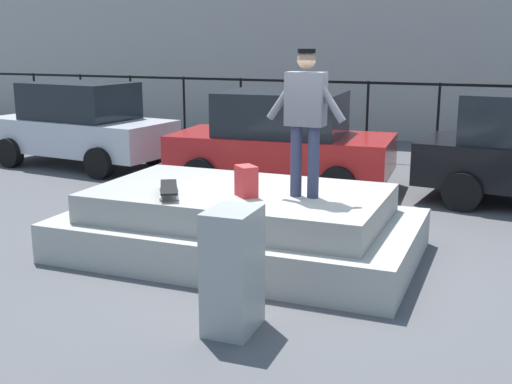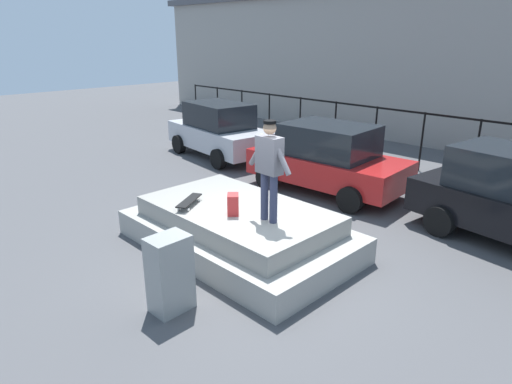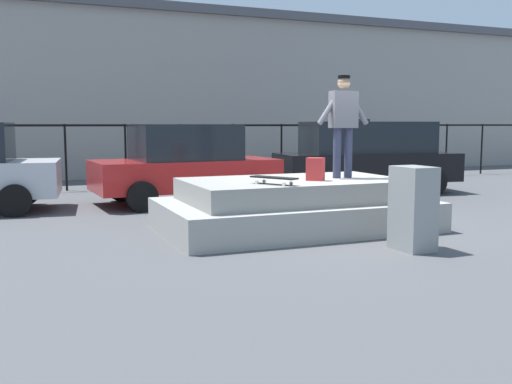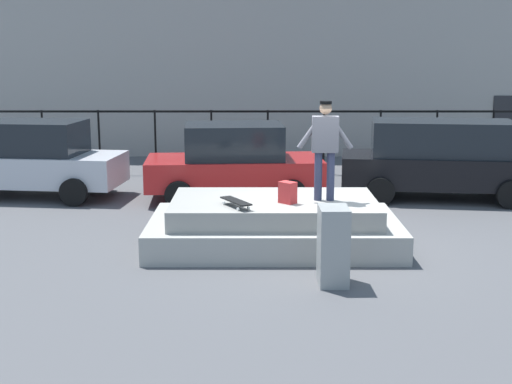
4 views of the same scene
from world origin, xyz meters
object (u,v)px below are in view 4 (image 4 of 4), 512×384
backpack (285,192)px  utility_box (330,246)px  skateboarder (322,143)px  car_black_hatchback_far (438,158)px  car_red_sedan_mid (231,162)px  car_silver_sedan_near (32,159)px  skateboard (233,201)px

backpack → utility_box: 1.97m
skateboarder → car_black_hatchback_far: (3.17, 4.12, -0.92)m
backpack → car_red_sedan_mid: bearing=147.1°
backpack → car_black_hatchback_far: bearing=91.8°
car_silver_sedan_near → car_red_sedan_mid: bearing=-3.6°
car_red_sedan_mid → car_black_hatchback_far: size_ratio=0.87×
skateboard → car_black_hatchback_far: 6.66m
skateboarder → skateboard: bearing=-160.1°
skateboard → car_silver_sedan_near: (-4.95, 4.91, -0.05)m
car_black_hatchback_far → skateboard: bearing=-135.3°
car_red_sedan_mid → utility_box: car_red_sedan_mid is taller
car_black_hatchback_far → utility_box: (-3.22, -6.18, -0.37)m
skateboard → skateboarder: bearing=19.9°
car_red_sedan_mid → car_silver_sedan_near: bearing=176.4°
skateboarder → car_red_sedan_mid: skateboarder is taller
car_red_sedan_mid → utility_box: 6.33m
car_black_hatchback_far → utility_box: bearing=-117.5°
car_black_hatchback_far → utility_box: size_ratio=4.03×
skateboard → backpack: bearing=19.5°
utility_box → backpack: bearing=107.5°
car_black_hatchback_far → car_red_sedan_mid: bearing=-179.1°
car_silver_sedan_near → car_red_sedan_mid: (4.78, -0.30, -0.02)m
skateboard → car_black_hatchback_far: car_black_hatchback_far is taller
skateboarder → car_red_sedan_mid: size_ratio=0.42×
skateboard → utility_box: 2.16m
skateboard → utility_box: (1.52, -1.49, -0.36)m
skateboarder → car_silver_sedan_near: (-6.52, 4.35, -0.98)m
skateboarder → backpack: size_ratio=4.64×
car_red_sedan_mid → car_black_hatchback_far: car_black_hatchback_far is taller
skateboarder → car_black_hatchback_far: skateboarder is taller
skateboarder → car_red_sedan_mid: (-1.73, 4.04, -1.00)m
skateboard → backpack: 0.96m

